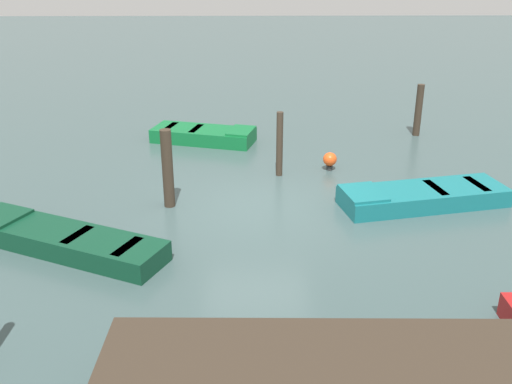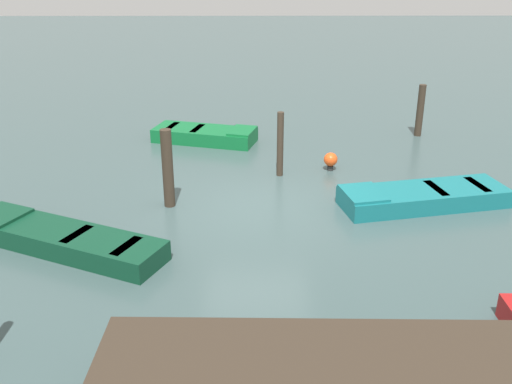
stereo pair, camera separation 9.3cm
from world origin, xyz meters
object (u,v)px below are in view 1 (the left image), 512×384
object	(u,v)px
mooring_piling_near_right	(418,110)
marker_buoy	(330,160)
rowboat_teal	(422,196)
mooring_piling_near_left	(280,144)
rowboat_dark_green	(64,240)
rowboat_green	(204,135)
mooring_piling_far_right	(168,169)
dock_segment	(322,371)

from	to	relation	value
mooring_piling_near_right	marker_buoy	distance (m)	4.37
rowboat_teal	marker_buoy	distance (m)	2.89
mooring_piling_near_right	marker_buoy	size ratio (longest dim) A/B	3.32
mooring_piling_near_right	mooring_piling_near_left	size ratio (longest dim) A/B	0.96
rowboat_dark_green	rowboat_teal	distance (m)	7.76
mooring_piling_near_right	rowboat_green	bearing A→B (deg)	4.86
rowboat_dark_green	mooring_piling_near_left	bearing A→B (deg)	-113.13
rowboat_green	mooring_piling_far_right	world-z (taller)	mooring_piling_far_right
mooring_piling_far_right	mooring_piling_near_right	size ratio (longest dim) A/B	1.12
dock_segment	rowboat_teal	bearing A→B (deg)	-113.90
dock_segment	rowboat_teal	world-z (taller)	dock_segment
mooring_piling_near_right	marker_buoy	bearing A→B (deg)	44.28
rowboat_dark_green	mooring_piling_near_right	world-z (taller)	mooring_piling_near_right
mooring_piling_far_right	rowboat_dark_green	bearing A→B (deg)	48.74
rowboat_green	mooring_piling_near_right	size ratio (longest dim) A/B	2.02
rowboat_dark_green	rowboat_green	world-z (taller)	same
mooring_piling_far_right	mooring_piling_near_right	xyz separation A→B (m)	(-7.03, -5.27, -0.10)
rowboat_teal	rowboat_green	distance (m)	7.07
mooring_piling_near_left	marker_buoy	distance (m)	1.49
mooring_piling_far_right	mooring_piling_near_left	bearing A→B (deg)	-143.76
rowboat_dark_green	mooring_piling_near_right	bearing A→B (deg)	-115.45
mooring_piling_far_right	mooring_piling_near_left	xyz separation A→B (m)	(-2.58, -1.89, -0.06)
rowboat_dark_green	marker_buoy	distance (m)	7.13
rowboat_dark_green	dock_segment	bearing A→B (deg)	158.81
dock_segment	rowboat_green	world-z (taller)	dock_segment
mooring_piling_near_left	marker_buoy	size ratio (longest dim) A/B	3.47
rowboat_green	mooring_piling_near_left	world-z (taller)	mooring_piling_near_left
mooring_piling_far_right	mooring_piling_near_right	world-z (taller)	mooring_piling_far_right
rowboat_dark_green	marker_buoy	xyz separation A→B (m)	(-5.71, -4.27, 0.07)
dock_segment	rowboat_green	size ratio (longest dim) A/B	1.64
mooring_piling_far_right	mooring_piling_near_left	world-z (taller)	mooring_piling_far_right
rowboat_teal	dock_segment	bearing A→B (deg)	53.04
dock_segment	mooring_piling_near_left	world-z (taller)	mooring_piling_near_left
mooring_piling_near_left	rowboat_teal	bearing A→B (deg)	148.57
mooring_piling_near_left	mooring_piling_near_right	bearing A→B (deg)	-142.77
rowboat_teal	mooring_piling_near_left	xyz separation A→B (m)	(3.14, -1.92, 0.62)
marker_buoy	dock_segment	bearing A→B (deg)	81.63
rowboat_dark_green	mooring_piling_near_left	world-z (taller)	mooring_piling_near_left
rowboat_green	rowboat_teal	bearing A→B (deg)	-26.47
rowboat_dark_green	marker_buoy	bearing A→B (deg)	-118.26
rowboat_teal	mooring_piling_near_right	size ratio (longest dim) A/B	2.47
rowboat_teal	rowboat_green	xyz separation A→B (m)	(5.25, -4.74, 0.00)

